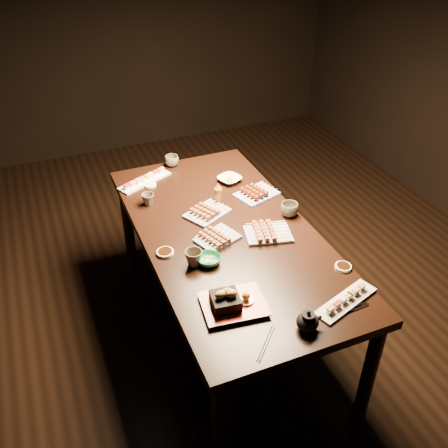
{
  "coord_description": "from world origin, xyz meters",
  "views": [
    {
      "loc": [
        -1.08,
        -2.32,
        2.32
      ],
      "look_at": [
        -0.22,
        -0.25,
        0.77
      ],
      "focal_mm": 40.0,
      "sensor_mm": 36.0,
      "label": 1
    }
  ],
  "objects_px": {
    "condiment_bottle": "(218,193)",
    "yakitori_plate_center": "(217,236)",
    "yakitori_plate_right": "(268,231)",
    "teapot": "(308,320)",
    "edamame_bowl_cream": "(230,179)",
    "yakitori_plate_left": "(207,210)",
    "teacup_mid_right": "(289,210)",
    "dining_table": "(227,284)",
    "sushi_platter_far": "(145,179)",
    "teacup_far_right": "(172,161)",
    "teacup_far_left": "(148,199)",
    "sushi_platter_near": "(346,299)",
    "edamame_bowl_green": "(209,260)",
    "teacup_near_left": "(194,258)",
    "tempura_tray": "(234,298)"
  },
  "relations": [
    {
      "from": "condiment_bottle",
      "to": "yakitori_plate_center",
      "type": "bearing_deg",
      "value": -112.69
    },
    {
      "from": "yakitori_plate_right",
      "to": "teapot",
      "type": "xyz_separation_m",
      "value": [
        -0.15,
        -0.67,
        0.02
      ]
    },
    {
      "from": "yakitori_plate_center",
      "to": "edamame_bowl_cream",
      "type": "relative_size",
      "value": 1.55
    },
    {
      "from": "yakitori_plate_left",
      "to": "teacup_mid_right",
      "type": "distance_m",
      "value": 0.46
    },
    {
      "from": "dining_table",
      "to": "sushi_platter_far",
      "type": "height_order",
      "value": "sushi_platter_far"
    },
    {
      "from": "teacup_far_right",
      "to": "condiment_bottle",
      "type": "height_order",
      "value": "condiment_bottle"
    },
    {
      "from": "teacup_mid_right",
      "to": "teacup_far_left",
      "type": "relative_size",
      "value": 1.33
    },
    {
      "from": "dining_table",
      "to": "yakitori_plate_left",
      "type": "xyz_separation_m",
      "value": [
        -0.04,
        0.2,
        0.41
      ]
    },
    {
      "from": "sushi_platter_near",
      "to": "yakitori_plate_center",
      "type": "distance_m",
      "value": 0.75
    },
    {
      "from": "yakitori_plate_right",
      "to": "teacup_mid_right",
      "type": "relative_size",
      "value": 2.43
    },
    {
      "from": "teacup_far_right",
      "to": "edamame_bowl_green",
      "type": "bearing_deg",
      "value": -97.69
    },
    {
      "from": "sushi_platter_far",
      "to": "edamame_bowl_cream",
      "type": "distance_m",
      "value": 0.53
    },
    {
      "from": "yakitori_plate_center",
      "to": "yakitori_plate_left",
      "type": "bearing_deg",
      "value": 61.13
    },
    {
      "from": "teacup_mid_right",
      "to": "teapot",
      "type": "xyz_separation_m",
      "value": [
        -0.35,
        -0.79,
        0.01
      ]
    },
    {
      "from": "yakitori_plate_center",
      "to": "condiment_bottle",
      "type": "distance_m",
      "value": 0.36
    },
    {
      "from": "teacup_near_left",
      "to": "teacup_mid_right",
      "type": "distance_m",
      "value": 0.68
    },
    {
      "from": "sushi_platter_far",
      "to": "condiment_bottle",
      "type": "height_order",
      "value": "condiment_bottle"
    },
    {
      "from": "edamame_bowl_cream",
      "to": "tempura_tray",
      "type": "bearing_deg",
      "value": -112.09
    },
    {
      "from": "tempura_tray",
      "to": "teacup_mid_right",
      "type": "bearing_deg",
      "value": 50.69
    },
    {
      "from": "yakitori_plate_right",
      "to": "tempura_tray",
      "type": "xyz_separation_m",
      "value": [
        -0.39,
        -0.43,
        0.02
      ]
    },
    {
      "from": "yakitori_plate_right",
      "to": "edamame_bowl_green",
      "type": "bearing_deg",
      "value": -151.55
    },
    {
      "from": "teacup_near_left",
      "to": "teapot",
      "type": "bearing_deg",
      "value": -62.85
    },
    {
      "from": "teacup_near_left",
      "to": "teacup_far_right",
      "type": "relative_size",
      "value": 0.96
    },
    {
      "from": "yakitori_plate_right",
      "to": "teacup_near_left",
      "type": "height_order",
      "value": "teacup_near_left"
    },
    {
      "from": "tempura_tray",
      "to": "sushi_platter_near",
      "type": "bearing_deg",
      "value": -12.11
    },
    {
      "from": "teapot",
      "to": "teacup_far_right",
      "type": "bearing_deg",
      "value": 98.33
    },
    {
      "from": "teacup_far_left",
      "to": "teacup_near_left",
      "type": "bearing_deg",
      "value": -84.52
    },
    {
      "from": "sushi_platter_near",
      "to": "yakitori_plate_right",
      "type": "height_order",
      "value": "yakitori_plate_right"
    },
    {
      "from": "edamame_bowl_cream",
      "to": "teacup_far_right",
      "type": "distance_m",
      "value": 0.44
    },
    {
      "from": "teacup_mid_right",
      "to": "sushi_platter_far",
      "type": "bearing_deg",
      "value": 133.87
    },
    {
      "from": "sushi_platter_near",
      "to": "teacup_mid_right",
      "type": "relative_size",
      "value": 3.44
    },
    {
      "from": "yakitori_plate_left",
      "to": "teacup_far_left",
      "type": "xyz_separation_m",
      "value": [
        -0.28,
        0.23,
        0.0
      ]
    },
    {
      "from": "dining_table",
      "to": "sushi_platter_near",
      "type": "distance_m",
      "value": 0.86
    },
    {
      "from": "condiment_bottle",
      "to": "teacup_mid_right",
      "type": "bearing_deg",
      "value": -40.12
    },
    {
      "from": "edamame_bowl_green",
      "to": "teacup_mid_right",
      "type": "height_order",
      "value": "teacup_mid_right"
    },
    {
      "from": "yakitori_plate_center",
      "to": "tempura_tray",
      "type": "bearing_deg",
      "value": -123.93
    },
    {
      "from": "yakitori_plate_right",
      "to": "tempura_tray",
      "type": "distance_m",
      "value": 0.58
    },
    {
      "from": "sushi_platter_near",
      "to": "yakitori_plate_right",
      "type": "bearing_deg",
      "value": 80.38
    },
    {
      "from": "sushi_platter_far",
      "to": "teacup_mid_right",
      "type": "bearing_deg",
      "value": 108.44
    },
    {
      "from": "yakitori_plate_center",
      "to": "yakitori_plate_right",
      "type": "height_order",
      "value": "yakitori_plate_right"
    },
    {
      "from": "edamame_bowl_cream",
      "to": "teacup_near_left",
      "type": "distance_m",
      "value": 0.84
    },
    {
      "from": "yakitori_plate_right",
      "to": "yakitori_plate_left",
      "type": "bearing_deg",
      "value": 140.02
    },
    {
      "from": "dining_table",
      "to": "sushi_platter_near",
      "type": "relative_size",
      "value": 5.26
    },
    {
      "from": "teacup_far_right",
      "to": "teapot",
      "type": "xyz_separation_m",
      "value": [
        0.09,
        -1.62,
        0.01
      ]
    },
    {
      "from": "sushi_platter_near",
      "to": "condiment_bottle",
      "type": "height_order",
      "value": "condiment_bottle"
    },
    {
      "from": "teacup_mid_right",
      "to": "condiment_bottle",
      "type": "bearing_deg",
      "value": 139.88
    },
    {
      "from": "yakitori_plate_center",
      "to": "teapot",
      "type": "xyz_separation_m",
      "value": [
        0.12,
        -0.73,
        0.02
      ]
    },
    {
      "from": "yakitori_plate_center",
      "to": "condiment_bottle",
      "type": "xyz_separation_m",
      "value": [
        0.14,
        0.33,
        0.04
      ]
    },
    {
      "from": "dining_table",
      "to": "tempura_tray",
      "type": "height_order",
      "value": "tempura_tray"
    },
    {
      "from": "yakitori_plate_right",
      "to": "condiment_bottle",
      "type": "bearing_deg",
      "value": 121.66
    }
  ]
}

